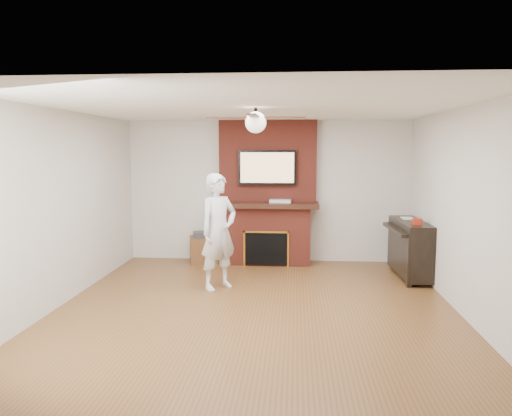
# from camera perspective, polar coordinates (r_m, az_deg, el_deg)

# --- Properties ---
(room_shell) EXTENTS (5.36, 5.86, 2.86)m
(room_shell) POSITION_cam_1_polar(r_m,az_deg,el_deg) (6.18, -0.03, -0.20)
(room_shell) COLOR brown
(room_shell) RESTS_ON ground
(fireplace) EXTENTS (1.78, 0.64, 2.50)m
(fireplace) POSITION_cam_1_polar(r_m,az_deg,el_deg) (8.73, 1.30, 0.16)
(fireplace) COLOR maroon
(fireplace) RESTS_ON ground
(tv) EXTENTS (1.00, 0.08, 0.60)m
(tv) POSITION_cam_1_polar(r_m,az_deg,el_deg) (8.64, 1.30, 4.64)
(tv) COLOR black
(tv) RESTS_ON fireplace
(ceiling_fan) EXTENTS (1.21, 1.21, 0.31)m
(ceiling_fan) POSITION_cam_1_polar(r_m,az_deg,el_deg) (6.14, -0.03, 9.87)
(ceiling_fan) COLOR black
(ceiling_fan) RESTS_ON room_shell
(person) EXTENTS (0.71, 0.72, 1.66)m
(person) POSITION_cam_1_polar(r_m,az_deg,el_deg) (7.14, -4.30, -2.70)
(person) COLOR silver
(person) RESTS_ON ground
(side_table) EXTENTS (0.57, 0.57, 0.54)m
(side_table) POSITION_cam_1_polar(r_m,az_deg,el_deg) (8.92, -6.00, -4.59)
(side_table) COLOR #533017
(side_table) RESTS_ON ground
(piano) EXTENTS (0.55, 1.37, 0.98)m
(piano) POSITION_cam_1_polar(r_m,az_deg,el_deg) (8.18, 17.18, -4.29)
(piano) COLOR black
(piano) RESTS_ON ground
(cable_box) EXTENTS (0.38, 0.24, 0.05)m
(cable_box) POSITION_cam_1_polar(r_m,az_deg,el_deg) (8.61, 2.81, 0.80)
(cable_box) COLOR silver
(cable_box) RESTS_ON fireplace
(candle_orange) EXTENTS (0.07, 0.07, 0.13)m
(candle_orange) POSITION_cam_1_polar(r_m,az_deg,el_deg) (8.74, 0.15, -6.01)
(candle_orange) COLOR orange
(candle_orange) RESTS_ON ground
(candle_green) EXTENTS (0.07, 0.07, 0.10)m
(candle_green) POSITION_cam_1_polar(r_m,az_deg,el_deg) (8.72, 1.07, -6.15)
(candle_green) COLOR #4A8635
(candle_green) RESTS_ON ground
(candle_cream) EXTENTS (0.08, 0.08, 0.10)m
(candle_cream) POSITION_cam_1_polar(r_m,az_deg,el_deg) (8.65, 1.25, -6.25)
(candle_cream) COLOR beige
(candle_cream) RESTS_ON ground
(candle_blue) EXTENTS (0.06, 0.06, 0.07)m
(candle_blue) POSITION_cam_1_polar(r_m,az_deg,el_deg) (8.72, 2.40, -6.26)
(candle_blue) COLOR #305E92
(candle_blue) RESTS_ON ground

